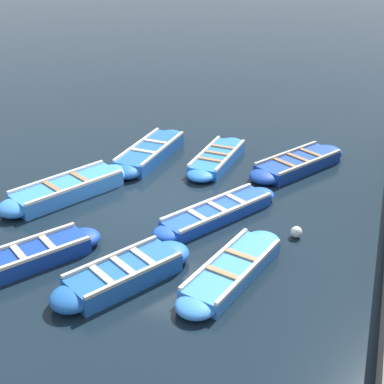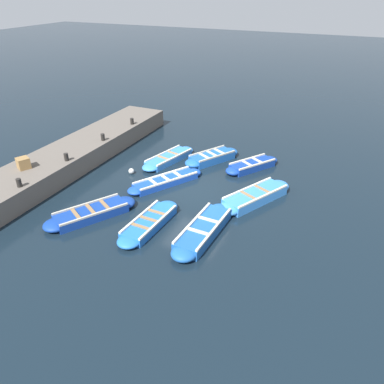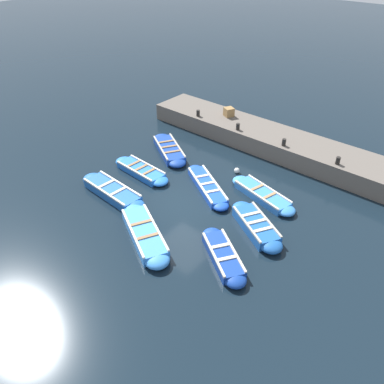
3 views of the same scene
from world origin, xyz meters
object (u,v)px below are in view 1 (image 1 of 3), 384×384
at_px(boat_near_quay, 232,270).
at_px(boat_centre, 124,274).
at_px(boat_tucked, 35,255).
at_px(boat_broadside, 298,163).
at_px(boat_inner_gap, 217,158).
at_px(boat_mid_row, 68,189).
at_px(boat_alongside, 150,152).
at_px(boat_drifting, 217,212).
at_px(buoy_orange_near, 296,232).

distance_m(boat_near_quay, boat_centre, 2.23).
bearing_deg(boat_near_quay, boat_tucked, -167.16).
distance_m(boat_broadside, boat_centre, 7.25).
bearing_deg(boat_inner_gap, boat_mid_row, -131.46).
relative_size(boat_alongside, boat_inner_gap, 1.13).
bearing_deg(boat_drifting, boat_inner_gap, 107.75).
xyz_separation_m(boat_near_quay, boat_mid_row, (-5.17, 2.02, 0.05)).
relative_size(boat_alongside, buoy_orange_near, 14.49).
height_order(boat_near_quay, boat_mid_row, boat_mid_row).
distance_m(boat_near_quay, buoy_orange_near, 2.24).
relative_size(boat_mid_row, boat_tucked, 1.30).
xyz_separation_m(boat_centre, buoy_orange_near, (2.98, 2.97, -0.07)).
relative_size(boat_mid_row, boat_alongside, 0.99).
relative_size(boat_drifting, boat_inner_gap, 1.05).
bearing_deg(boat_drifting, buoy_orange_near, -6.78).
distance_m(boat_mid_row, boat_alongside, 3.29).
bearing_deg(boat_drifting, boat_near_quay, -65.28).
relative_size(boat_tucked, buoy_orange_near, 11.10).
xyz_separation_m(boat_mid_row, buoy_orange_near, (6.13, 0.01, -0.07)).
bearing_deg(boat_broadside, boat_inner_gap, -170.43).
relative_size(boat_near_quay, boat_mid_row, 0.93).
bearing_deg(boat_mid_row, boat_centre, -43.22).
distance_m(boat_drifting, boat_inner_gap, 3.41).
height_order(boat_near_quay, buoy_orange_near, boat_near_quay).
distance_m(boat_alongside, buoy_orange_near, 5.99).
bearing_deg(boat_alongside, boat_broadside, 9.80).
xyz_separation_m(boat_alongside, boat_inner_gap, (2.06, 0.37, -0.04)).
relative_size(boat_mid_row, boat_centre, 1.21).
bearing_deg(boat_near_quay, boat_inner_gap, 110.69).
bearing_deg(boat_near_quay, boat_centre, -154.74).
bearing_deg(boat_centre, boat_tucked, 179.89).
bearing_deg(boat_centre, boat_alongside, 109.28).
bearing_deg(boat_mid_row, boat_inner_gap, 48.54).
relative_size(boat_near_quay, boat_centre, 1.12).
xyz_separation_m(boat_inner_gap, boat_tucked, (-2.07, -6.46, 0.02)).
xyz_separation_m(boat_drifting, boat_alongside, (-3.10, 2.88, 0.05)).
bearing_deg(boat_broadside, boat_centre, -108.69).
xyz_separation_m(boat_broadside, boat_drifting, (-1.35, -3.65, -0.03)).
distance_m(boat_inner_gap, boat_centre, 6.46).
bearing_deg(boat_tucked, boat_centre, -0.11).
height_order(boat_broadside, buoy_orange_near, boat_broadside).
bearing_deg(buoy_orange_near, boat_tucked, -149.86).
xyz_separation_m(boat_drifting, boat_centre, (-0.97, -3.21, 0.05)).
height_order(boat_drifting, boat_mid_row, boat_mid_row).
bearing_deg(boat_tucked, buoy_orange_near, 30.14).
height_order(boat_drifting, buoy_orange_near, boat_drifting).
xyz_separation_m(boat_mid_row, boat_alongside, (1.02, 3.13, -0.01)).
height_order(boat_near_quay, boat_tucked, boat_tucked).
xyz_separation_m(boat_near_quay, boat_inner_gap, (-2.08, 5.51, 0.00)).
xyz_separation_m(boat_alongside, buoy_orange_near, (5.11, -3.12, -0.06)).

